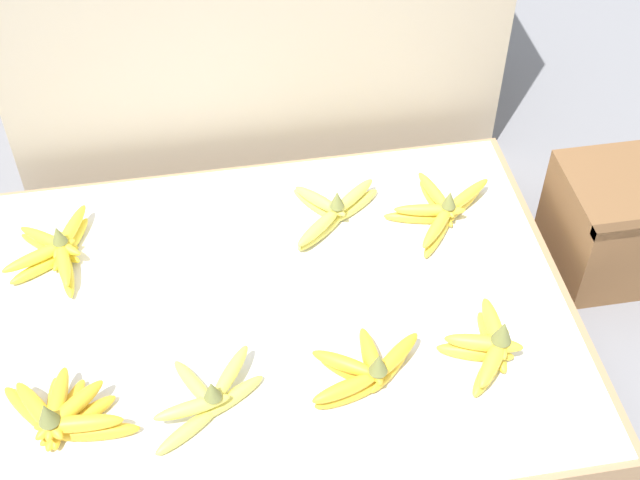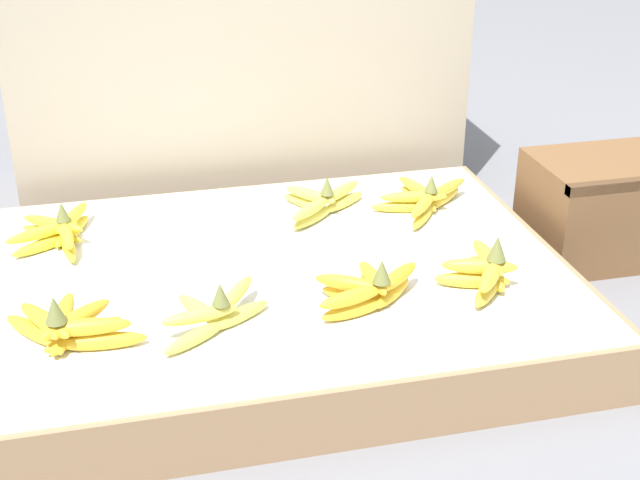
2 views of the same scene
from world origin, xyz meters
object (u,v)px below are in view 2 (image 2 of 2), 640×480
object	(u,v)px
banana_bunch_front_midright	(369,289)
banana_bunch_middle_right	(424,199)
banana_bunch_front_right	(485,271)
banana_bunch_front_left	(68,327)
banana_bunch_front_midleft	(215,312)
banana_bunch_middle_midright	(321,202)
wooden_crate	(612,206)
banana_bunch_middle_left	(59,232)

from	to	relation	value
banana_bunch_front_midright	banana_bunch_middle_right	world-z (taller)	banana_bunch_front_midright
banana_bunch_front_right	banana_bunch_middle_right	size ratio (longest dim) A/B	0.81
banana_bunch_front_left	banana_bunch_front_midright	bearing A→B (deg)	0.63
banana_bunch_front_left	banana_bunch_front_midleft	xyz separation A→B (m)	(0.25, -0.00, -0.00)
banana_bunch_front_right	banana_bunch_front_midright	bearing A→B (deg)	-178.01
banana_bunch_front_right	banana_bunch_middle_midright	size ratio (longest dim) A/B	0.95
banana_bunch_front_midright	banana_bunch_front_right	bearing A→B (deg)	1.99
wooden_crate	banana_bunch_front_midright	bearing A→B (deg)	-155.54
banana_bunch_front_right	banana_bunch_middle_right	distance (m)	0.38
banana_bunch_front_midleft	banana_bunch_middle_left	world-z (taller)	banana_bunch_front_midleft
banana_bunch_front_left	banana_bunch_front_right	bearing A→B (deg)	1.04
banana_bunch_front_left	banana_bunch_middle_midright	size ratio (longest dim) A/B	1.15
banana_bunch_middle_midright	banana_bunch_middle_right	world-z (taller)	banana_bunch_middle_midright
wooden_crate	banana_bunch_front_midright	distance (m)	0.76
banana_bunch_front_midleft	banana_bunch_front_midright	distance (m)	0.29
banana_bunch_front_left	banana_bunch_front_midright	distance (m)	0.54
wooden_crate	banana_bunch_middle_right	xyz separation A→B (m)	(-0.44, 0.07, 0.03)
banana_bunch_middle_left	banana_bunch_middle_right	distance (m)	0.81
banana_bunch_front_right	wooden_crate	bearing A→B (deg)	33.98
banana_bunch_front_left	banana_bunch_middle_midright	bearing A→B (deg)	37.62
wooden_crate	banana_bunch_middle_midright	world-z (taller)	wooden_crate
banana_bunch_front_midleft	banana_bunch_middle_right	distance (m)	0.66
banana_bunch_middle_right	banana_bunch_middle_left	bearing A→B (deg)	178.87
banana_bunch_front_midleft	wooden_crate	bearing A→B (deg)	18.34
wooden_crate	banana_bunch_front_left	bearing A→B (deg)	-165.46
banana_bunch_front_midleft	banana_bunch_middle_right	world-z (taller)	banana_bunch_front_midleft
wooden_crate	banana_bunch_middle_left	xyz separation A→B (m)	(-1.25, 0.09, 0.03)
banana_bunch_front_midright	banana_bunch_middle_midright	world-z (taller)	banana_bunch_front_midright
banana_bunch_front_midleft	banana_bunch_front_midright	xyz separation A→B (m)	(0.29, 0.01, 0.00)
wooden_crate	banana_bunch_front_left	size ratio (longest dim) A/B	1.50
banana_bunch_front_left	banana_bunch_middle_right	bearing A→B (deg)	26.34
wooden_crate	banana_bunch_front_right	xyz separation A→B (m)	(-0.45, -0.30, 0.04)
banana_bunch_middle_left	banana_bunch_front_midright	bearing A→B (deg)	-35.24
banana_bunch_middle_midright	banana_bunch_front_midright	bearing A→B (deg)	-91.57
wooden_crate	banana_bunch_front_midleft	size ratio (longest dim) A/B	1.75
banana_bunch_front_right	banana_bunch_front_left	bearing A→B (deg)	-178.96
banana_bunch_middle_right	banana_bunch_front_midright	bearing A→B (deg)	-122.58
banana_bunch_front_midleft	banana_bunch_middle_right	xyz separation A→B (m)	(0.53, 0.39, 0.00)
banana_bunch_middle_right	banana_bunch_front_right	bearing A→B (deg)	-91.38
banana_bunch_front_midleft	banana_bunch_front_right	size ratio (longest dim) A/B	1.04
banana_bunch_front_midleft	banana_bunch_middle_right	bearing A→B (deg)	36.46
banana_bunch_middle_left	banana_bunch_front_right	bearing A→B (deg)	-26.02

